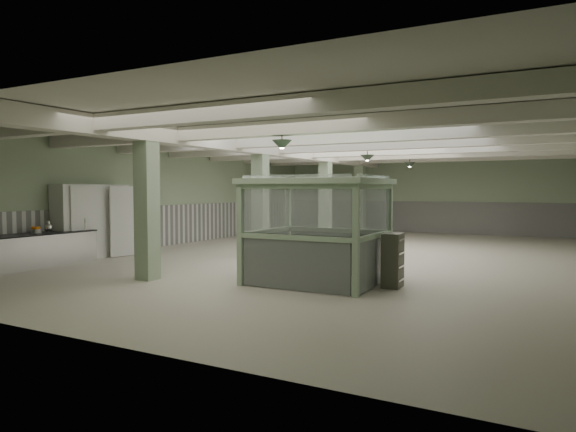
% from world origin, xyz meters
% --- Properties ---
extents(floor, '(20.00, 20.00, 0.00)m').
position_xyz_m(floor, '(0.00, 0.00, 0.00)').
color(floor, beige).
rests_on(floor, ground).
extents(ceiling, '(14.00, 20.00, 0.02)m').
position_xyz_m(ceiling, '(0.00, 0.00, 3.60)').
color(ceiling, beige).
rests_on(ceiling, wall_back).
extents(wall_back, '(14.00, 0.02, 3.60)m').
position_xyz_m(wall_back, '(0.00, 10.00, 1.80)').
color(wall_back, '#9EAF8C').
rests_on(wall_back, floor).
extents(wall_front, '(14.00, 0.02, 3.60)m').
position_xyz_m(wall_front, '(0.00, -10.00, 1.80)').
color(wall_front, '#9EAF8C').
rests_on(wall_front, floor).
extents(wall_left, '(0.02, 20.00, 3.60)m').
position_xyz_m(wall_left, '(-7.00, 0.00, 1.80)').
color(wall_left, '#9EAF8C').
rests_on(wall_left, floor).
extents(wainscot_left, '(0.05, 19.90, 1.50)m').
position_xyz_m(wainscot_left, '(-6.97, 0.00, 0.75)').
color(wainscot_left, white).
rests_on(wainscot_left, floor).
extents(wainscot_back, '(13.90, 0.05, 1.50)m').
position_xyz_m(wainscot_back, '(0.00, 9.97, 0.75)').
color(wainscot_back, white).
rests_on(wainscot_back, floor).
extents(girder, '(0.45, 19.90, 0.40)m').
position_xyz_m(girder, '(-2.50, 0.00, 3.38)').
color(girder, silver).
rests_on(girder, ceiling).
extents(beam_a, '(13.90, 0.35, 0.32)m').
position_xyz_m(beam_a, '(0.00, -7.50, 3.42)').
color(beam_a, silver).
rests_on(beam_a, ceiling).
extents(beam_b, '(13.90, 0.35, 0.32)m').
position_xyz_m(beam_b, '(0.00, -5.00, 3.42)').
color(beam_b, silver).
rests_on(beam_b, ceiling).
extents(beam_c, '(13.90, 0.35, 0.32)m').
position_xyz_m(beam_c, '(0.00, -2.50, 3.42)').
color(beam_c, silver).
rests_on(beam_c, ceiling).
extents(beam_d, '(13.90, 0.35, 0.32)m').
position_xyz_m(beam_d, '(0.00, 0.00, 3.42)').
color(beam_d, silver).
rests_on(beam_d, ceiling).
extents(beam_e, '(13.90, 0.35, 0.32)m').
position_xyz_m(beam_e, '(0.00, 2.50, 3.42)').
color(beam_e, silver).
rests_on(beam_e, ceiling).
extents(beam_f, '(13.90, 0.35, 0.32)m').
position_xyz_m(beam_f, '(0.00, 5.00, 3.42)').
color(beam_f, silver).
rests_on(beam_f, ceiling).
extents(beam_g, '(13.90, 0.35, 0.32)m').
position_xyz_m(beam_g, '(0.00, 7.50, 3.42)').
color(beam_g, silver).
rests_on(beam_g, ceiling).
extents(column_a, '(0.42, 0.42, 3.60)m').
position_xyz_m(column_a, '(-2.50, -6.00, 1.80)').
color(column_a, '#95AE8C').
rests_on(column_a, floor).
extents(column_b, '(0.42, 0.42, 3.60)m').
position_xyz_m(column_b, '(-2.50, -1.00, 1.80)').
color(column_b, '#95AE8C').
rests_on(column_b, floor).
extents(column_c, '(0.42, 0.42, 3.60)m').
position_xyz_m(column_c, '(-2.50, 4.00, 1.80)').
color(column_c, '#95AE8C').
rests_on(column_c, floor).
extents(column_d, '(0.42, 0.42, 3.60)m').
position_xyz_m(column_d, '(-2.50, 8.00, 1.80)').
color(column_d, '#95AE8C').
rests_on(column_d, floor).
extents(pendant_front, '(0.44, 0.44, 0.22)m').
position_xyz_m(pendant_front, '(0.50, -5.00, 3.05)').
color(pendant_front, '#2C3A2C').
rests_on(pendant_front, ceiling).
extents(pendant_mid, '(0.44, 0.44, 0.22)m').
position_xyz_m(pendant_mid, '(0.50, 0.50, 3.05)').
color(pendant_mid, '#2C3A2C').
rests_on(pendant_mid, ceiling).
extents(pendant_back, '(0.44, 0.44, 0.22)m').
position_xyz_m(pendant_back, '(0.50, 5.50, 3.05)').
color(pendant_back, '#2C3A2C').
rests_on(pendant_back, ceiling).
extents(pitcher_far, '(0.28, 0.30, 0.31)m').
position_xyz_m(pitcher_far, '(-6.57, -5.54, 1.05)').
color(pitcher_far, silver).
rests_on(pitcher_far, prep_counter).
extents(orange_bowl, '(0.30, 0.30, 0.10)m').
position_xyz_m(orange_bowl, '(-6.62, -5.90, 0.95)').
color(orange_bowl, '#B2B2B7').
rests_on(orange_bowl, prep_counter).
extents(walkin_cooler, '(0.90, 2.47, 2.26)m').
position_xyz_m(walkin_cooler, '(-6.62, -4.00, 1.13)').
color(walkin_cooler, white).
rests_on(walkin_cooler, floor).
extents(guard_booth, '(2.91, 2.48, 2.39)m').
position_xyz_m(guard_booth, '(1.11, -4.48, 1.61)').
color(guard_booth, '#99B692').
rests_on(guard_booth, floor).
extents(filing_cabinet, '(0.39, 0.55, 1.16)m').
position_xyz_m(filing_cabinet, '(2.77, -4.23, 0.58)').
color(filing_cabinet, '#565648').
rests_on(filing_cabinet, floor).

